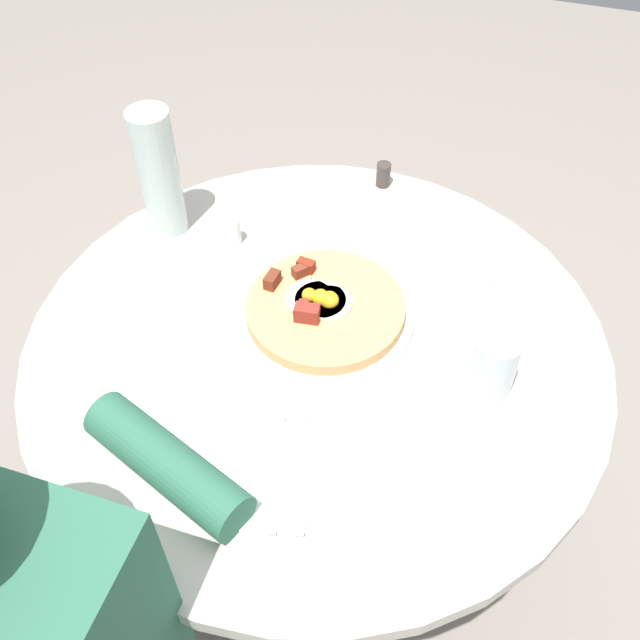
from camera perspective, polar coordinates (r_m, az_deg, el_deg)
ground_plane at (r=1.74m, az=-0.20°, el=-16.67°), size 6.00×6.00×0.00m
dining_table at (r=1.28m, az=-0.27°, el=-6.32°), size 0.93×0.93×0.70m
pizza_plate at (r=1.17m, az=0.29°, el=0.36°), size 0.29×0.29×0.01m
breakfast_pizza at (r=1.16m, az=0.19°, el=1.05°), size 0.26×0.26×0.05m
bread_plate at (r=1.28m, az=10.17°, el=4.61°), size 0.17×0.17×0.01m
napkin at (r=1.01m, az=-2.40°, el=-12.12°), size 0.18×0.20×0.00m
fork at (r=1.00m, az=-1.36°, el=-12.03°), size 0.06×0.18×0.00m
knife at (r=1.00m, az=-3.46°, el=-11.94°), size 0.06×0.18×0.00m
water_glass at (r=1.08m, az=13.54°, el=-3.43°), size 0.07×0.07×0.11m
water_bottle at (r=1.30m, az=-12.64°, el=11.24°), size 0.07×0.07×0.24m
salt_shaker at (r=1.30m, az=-6.89°, el=6.96°), size 0.03×0.03×0.05m
pepper_shaker at (r=1.43m, az=5.18°, el=11.35°), size 0.03×0.03×0.05m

